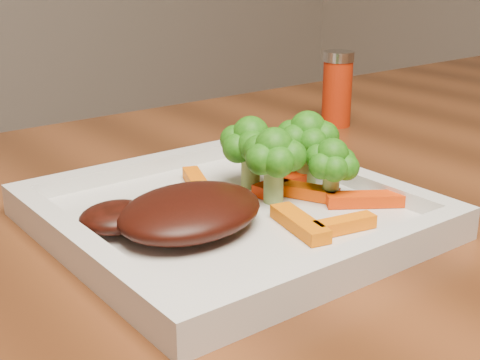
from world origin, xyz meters
TOP-DOWN VIEW (x-y plane):
  - plate at (-0.13, -0.09)m, footprint 0.27×0.27m
  - steak at (-0.17, -0.10)m, footprint 0.14×0.12m
  - broccoli_0 at (-0.08, -0.05)m, footprint 0.08×0.08m
  - broccoli_1 at (-0.03, -0.07)m, footprint 0.08×0.08m
  - broccoli_2 at (-0.05, -0.12)m, footprint 0.06×0.06m
  - broccoli_3 at (-0.08, -0.09)m, footprint 0.07×0.07m
  - carrot_0 at (-0.08, -0.17)m, footprint 0.05×0.02m
  - carrot_1 at (-0.03, -0.14)m, footprint 0.06×0.05m
  - carrot_2 at (-0.11, -0.15)m, footprint 0.03×0.07m
  - carrot_3 at (-0.02, -0.05)m, footprint 0.05×0.02m
  - carrot_4 at (-0.11, -0.02)m, footprint 0.03×0.05m
  - carrot_5 at (-0.06, -0.10)m, footprint 0.04×0.06m
  - carrot_6 at (-0.06, -0.07)m, footprint 0.06×0.02m
  - spice_shaker at (0.17, 0.09)m, footprint 0.04×0.04m

SIDE VIEW (x-z plane):
  - plate at x=-0.13m, z-range 0.75..0.76m
  - carrot_0 at x=-0.08m, z-range 0.76..0.77m
  - carrot_1 at x=-0.03m, z-range 0.76..0.77m
  - carrot_2 at x=-0.11m, z-range 0.76..0.77m
  - carrot_3 at x=-0.02m, z-range 0.76..0.77m
  - carrot_4 at x=-0.11m, z-range 0.76..0.77m
  - carrot_5 at x=-0.06m, z-range 0.76..0.77m
  - carrot_6 at x=-0.06m, z-range 0.76..0.77m
  - steak at x=-0.17m, z-range 0.76..0.79m
  - broccoli_2 at x=-0.05m, z-range 0.76..0.82m
  - broccoli_3 at x=-0.08m, z-range 0.76..0.82m
  - broccoli_1 at x=-0.03m, z-range 0.76..0.83m
  - spice_shaker at x=0.17m, z-range 0.75..0.84m
  - broccoli_0 at x=-0.08m, z-range 0.76..0.83m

